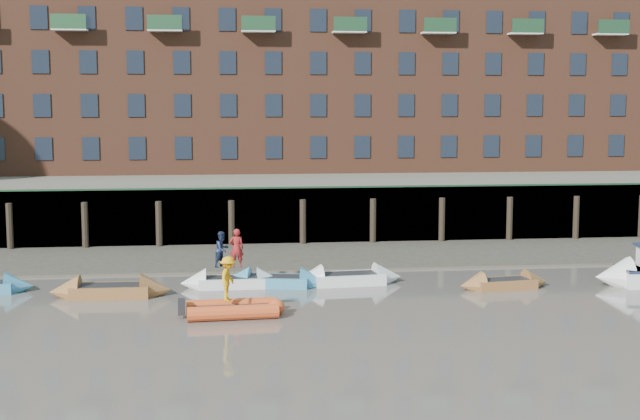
{
  "coord_description": "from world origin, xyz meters",
  "views": [
    {
      "loc": [
        -2.6,
        -27.67,
        8.11
      ],
      "look_at": [
        1.87,
        12.0,
        3.2
      ],
      "focal_mm": 50.0,
      "sensor_mm": 36.0,
      "label": 1
    }
  ],
  "objects": [
    {
      "name": "ground",
      "position": [
        0.0,
        0.0,
        0.0
      ],
      "size": [
        220.0,
        220.0,
        0.0
      ],
      "primitive_type": "plane",
      "color": "#615952",
      "rests_on": "ground"
    },
    {
      "name": "foreshore",
      "position": [
        0.0,
        18.0,
        0.0
      ],
      "size": [
        110.0,
        8.0,
        0.5
      ],
      "primitive_type": "cube",
      "color": "#3D382F",
      "rests_on": "ground"
    },
    {
      "name": "mud_band",
      "position": [
        0.0,
        14.6,
        0.0
      ],
      "size": [
        110.0,
        1.6,
        0.1
      ],
      "primitive_type": "cube",
      "color": "#4C4336",
      "rests_on": "ground"
    },
    {
      "name": "river_wall",
      "position": [
        -0.0,
        22.38,
        1.59
      ],
      "size": [
        110.0,
        1.23,
        3.3
      ],
      "color": "#2D2A26",
      "rests_on": "ground"
    },
    {
      "name": "bank_terrace",
      "position": [
        0.0,
        36.0,
        1.6
      ],
      "size": [
        110.0,
        28.0,
        3.2
      ],
      "primitive_type": "cube",
      "color": "#5E594D",
      "rests_on": "ground"
    },
    {
      "name": "apartment_terrace",
      "position": [
        -0.0,
        36.99,
        12.82
      ],
      "size": [
        80.6,
        15.56,
        20.98
      ],
      "color": "brown",
      "rests_on": "bank_terrace"
    },
    {
      "name": "rowboat_2",
      "position": [
        -7.2,
        9.4,
        0.26
      ],
      "size": [
        5.0,
        1.5,
        1.45
      ],
      "rotation": [
        0.0,
        0.0,
        -0.01
      ],
      "color": "brown",
      "rests_on": "ground"
    },
    {
      "name": "rowboat_3",
      "position": [
        -2.16,
        10.77,
        0.23
      ],
      "size": [
        4.48,
        1.36,
        1.29
      ],
      "rotation": [
        0.0,
        0.0,
        0.01
      ],
      "color": "silver",
      "rests_on": "ground"
    },
    {
      "name": "rowboat_4",
      "position": [
        -0.25,
        10.73,
        0.23
      ],
      "size": [
        4.72,
        2.22,
        1.32
      ],
      "rotation": [
        0.0,
        0.0,
        -0.21
      ],
      "color": "teal",
      "rests_on": "ground"
    },
    {
      "name": "rowboat_5",
      "position": [
        3.02,
        10.85,
        0.25
      ],
      "size": [
        4.97,
        1.86,
        1.41
      ],
      "rotation": [
        0.0,
        0.0,
        0.09
      ],
      "color": "silver",
      "rests_on": "ground"
    },
    {
      "name": "rowboat_6",
      "position": [
        9.62,
        9.2,
        0.21
      ],
      "size": [
        4.25,
        1.75,
        1.2
      ],
      "rotation": [
        0.0,
        0.0,
        0.14
      ],
      "color": "brown",
      "rests_on": "ground"
    },
    {
      "name": "rib_tender",
      "position": [
        -2.07,
        5.45,
        0.28
      ],
      "size": [
        3.76,
        1.97,
        0.64
      ],
      "rotation": [
        0.0,
        0.0,
        0.07
      ],
      "color": "#CB481D",
      "rests_on": "ground"
    },
    {
      "name": "person_rower_a",
      "position": [
        -1.93,
        10.81,
        1.72
      ],
      "size": [
        0.63,
        0.42,
        1.71
      ],
      "primitive_type": "imported",
      "rotation": [
        0.0,
        0.0,
        3.16
      ],
      "color": "maroon",
      "rests_on": "rowboat_3"
    },
    {
      "name": "person_rower_b",
      "position": [
        -2.55,
        10.91,
        1.67
      ],
      "size": [
        0.96,
        0.98,
        1.59
      ],
      "primitive_type": "imported",
      "rotation": [
        0.0,
        0.0,
        0.86
      ],
      "color": "#19233F",
      "rests_on": "rowboat_3"
    },
    {
      "name": "person_rib_crew",
      "position": [
        -2.35,
        5.45,
        1.45
      ],
      "size": [
        0.9,
        1.23,
        1.7
      ],
      "primitive_type": "imported",
      "rotation": [
        0.0,
        0.0,
        1.31
      ],
      "color": "orange",
      "rests_on": "rib_tender"
    }
  ]
}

